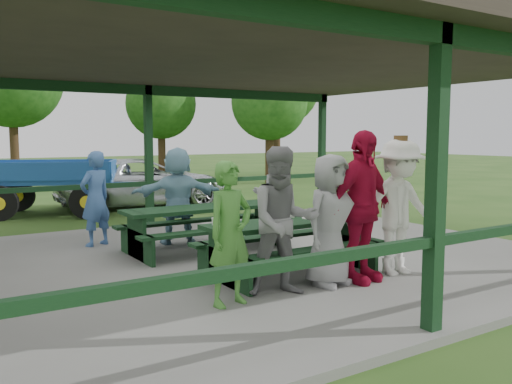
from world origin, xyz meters
TOP-DOWN VIEW (x-y plane):
  - ground at (0.00, 0.00)m, footprint 90.00×90.00m
  - concrete_slab at (0.00, 0.00)m, footprint 10.00×8.00m
  - pavilion_structure at (0.00, 0.00)m, footprint 10.60×8.60m
  - picnic_table_near at (0.10, -1.20)m, footprint 2.46×1.39m
  - picnic_table_far at (-0.17, 0.80)m, footprint 2.81×1.39m
  - table_setting at (0.18, -1.18)m, footprint 2.24×0.45m
  - contestant_green at (-1.31, -2.02)m, footprint 0.67×0.50m
  - contestant_grey_left at (-0.56, -2.01)m, footprint 1.06×0.94m
  - contestant_grey_mid at (0.19, -2.00)m, footprint 0.92×0.69m
  - contestant_red at (0.64, -2.09)m, footprint 1.25×0.70m
  - contestant_white_fedora at (1.37, -2.07)m, footprint 1.31×0.88m
  - spectator_lblue at (-0.32, 1.60)m, footprint 1.69×0.97m
  - spectator_blue at (-1.64, 2.17)m, footprint 0.72×0.61m
  - spectator_grey at (1.71, 1.60)m, footprint 0.91×0.79m
  - pickup_truck at (1.29, 7.58)m, footprint 5.12×2.65m
  - farm_trailer at (-1.35, 7.17)m, footprint 4.26×2.84m
  - tree_left at (-0.67, 17.30)m, footprint 4.17×4.17m
  - tree_mid at (5.79, 16.98)m, footprint 3.31×3.31m
  - tree_right at (8.59, 11.92)m, footprint 3.24×3.24m
  - tree_far_right at (10.94, 14.79)m, footprint 4.29×4.29m

SIDE VIEW (x-z plane):
  - ground at x=0.00m, z-range 0.00..0.00m
  - concrete_slab at x=0.00m, z-range 0.00..0.10m
  - picnic_table_near at x=0.10m, z-range 0.20..0.95m
  - picnic_table_far at x=-0.17m, z-range 0.21..0.96m
  - pickup_truck at x=1.29m, z-range 0.00..1.38m
  - farm_trailer at x=-1.35m, z-range -0.01..1.50m
  - table_setting at x=0.18m, z-range 0.83..0.93m
  - spectator_grey at x=1.71m, z-range 0.10..1.68m
  - contestant_green at x=-1.31m, z-range 0.10..1.76m
  - spectator_blue at x=-1.64m, z-range 0.10..1.77m
  - contestant_grey_mid at x=0.19m, z-range 0.10..1.81m
  - spectator_lblue at x=-0.32m, z-range 0.10..1.84m
  - contestant_grey_left at x=-0.56m, z-range 0.10..1.91m
  - contestant_white_fedora at x=1.37m, z-range 0.08..2.02m
  - contestant_red at x=0.64m, z-range 0.10..2.11m
  - pavilion_structure at x=0.00m, z-range 1.55..4.79m
  - tree_right at x=8.59m, z-range 0.89..5.96m
  - tree_mid at x=5.79m, z-range 0.91..6.08m
  - tree_left at x=-0.67m, z-range 1.16..7.68m
  - tree_far_right at x=10.94m, z-range 1.19..7.90m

